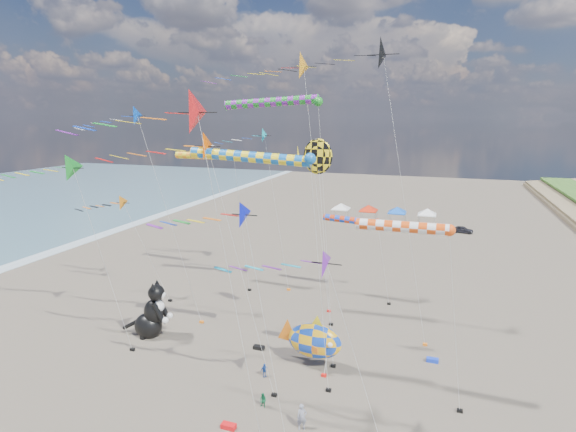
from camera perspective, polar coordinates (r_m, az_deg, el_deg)
The scene contains 26 objects.
delta_kite_0 at distance 38.30m, azimuth -25.26°, elevation 5.25°, with size 11.05×2.30×15.94m.
delta_kite_1 at distance 42.04m, azimuth 0.59°, elevation 18.37°, with size 12.95×2.69×24.46m.
delta_kite_2 at distance 24.57m, azimuth 5.23°, elevation -7.01°, with size 9.03×1.90×11.64m.
delta_kite_3 at distance 47.87m, azimuth -5.08°, elevation 9.67°, with size 9.85×1.69×17.52m.
delta_kite_4 at distance 29.80m, azimuth -12.71°, elevation 7.97°, with size 13.26×2.11×17.75m.
delta_kite_5 at distance 42.11m, azimuth -18.63°, elevation 11.51°, with size 11.12×1.81×19.60m.
delta_kite_6 at distance 36.52m, azimuth 11.26°, elevation 19.34°, with size 13.89×2.73×24.66m.
delta_kite_7 at distance 25.00m, azimuth -8.85°, elevation -0.33°, with size 8.80×1.62×14.28m.
delta_kite_8 at distance 24.86m, azimuth -12.48°, elevation 12.34°, with size 12.37×2.62×20.15m.
delta_kite_9 at distance 48.82m, azimuth -20.57°, elevation 1.48°, with size 10.19×1.72×11.14m.
windsock_0 at distance 48.48m, azimuth -10.17°, elevation 7.45°, with size 8.58×0.79×14.93m.
windsock_1 at distance 29.52m, azimuth -4.15°, elevation 7.33°, with size 9.89×0.76×16.34m.
windsock_2 at distance 39.46m, azimuth -1.56°, elevation 14.14°, with size 10.02×0.80×20.17m.
windsock_3 at distance 28.45m, azimuth 14.95°, elevation -1.51°, with size 7.26×0.74×12.30m.
windsock_4 at distance 45.22m, azimuth 8.35°, elevation -0.62°, with size 7.13×0.72×8.81m.
angelfish_kite at distance 33.50m, azimuth 3.47°, elevation 7.34°, with size 3.74×3.02×16.99m.
cat_inflatable at distance 40.78m, azimuth -17.13°, elevation -11.23°, with size 3.73×1.86×5.04m, color black, non-canonical shape.
fish_inflatable at distance 34.85m, azimuth 3.32°, elevation -15.54°, with size 5.54×2.44×4.26m.
person_adult at distance 29.67m, azimuth 1.77°, elevation -24.15°, with size 0.60×0.39×1.64m, color gray.
child_green at distance 31.56m, azimuth -3.18°, elevation -22.35°, with size 0.49×0.38×1.00m, color #15703F.
child_blue at distance 34.53m, azimuth -3.02°, elevation -18.96°, with size 0.61×0.26×1.05m, color #1D45A0.
kite_bag_0 at distance 30.32m, azimuth -7.56°, elevation -24.93°, with size 0.90×0.44×0.30m, color red.
kite_bag_1 at distance 38.09m, azimuth 17.87°, elevation -17.02°, with size 0.90×0.44×0.30m, color blue.
kite_bag_2 at distance 38.18m, azimuth -3.72°, elevation -16.32°, with size 0.90×0.44×0.30m, color black.
tent_row at distance 80.66m, azimuth 11.96°, elevation 1.17°, with size 19.20×4.20×3.80m.
parked_car at distance 78.78m, azimuth 21.28°, elevation -1.61°, with size 1.33×3.31×1.13m, color #26262D.
Camera 1 is at (10.98, -18.62, 18.49)m, focal length 28.00 mm.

